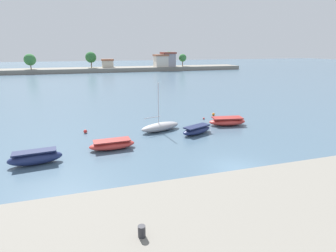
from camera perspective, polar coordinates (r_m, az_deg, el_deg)
name	(u,v)px	position (r m, az deg, el deg)	size (l,w,h in m)	color
ground_plane	(237,169)	(22.42, 14.50, -8.81)	(400.00, 400.00, 0.00)	#476075
seawall_embankment	(314,211)	(16.83, 28.68, -15.53)	(70.04, 7.58, 1.97)	gray
mooring_bollard	(142,231)	(11.60, -5.61, -21.39)	(0.31, 0.31, 0.49)	#2D2D33
moored_boat_0	(35,158)	(24.89, -26.39, -6.08)	(4.30, 1.77, 1.17)	navy
moored_boat_1	(112,145)	(26.16, -11.80, -3.91)	(4.37, 1.77, 0.91)	#C63833
moored_boat_2	(160,127)	(31.24, -1.65, -0.14)	(5.25, 3.06, 5.60)	#9E9EA3
moored_boat_3	(197,130)	(30.28, 6.13, -0.85)	(4.24, 2.83, 0.94)	navy
moored_boat_4	(227,121)	(34.33, 12.48, 0.96)	(4.85, 2.57, 1.01)	#C63833
mooring_buoy_0	(213,114)	(38.96, 9.63, 2.49)	(0.40, 0.40, 0.40)	orange
mooring_buoy_1	(204,118)	(36.68, 7.61, 1.61)	(0.26, 0.26, 0.26)	red
mooring_buoy_2	(85,131)	(31.82, -17.17, -1.10)	(0.42, 0.42, 0.42)	red
distant_shoreline	(118,67)	(116.27, -10.58, 12.29)	(113.56, 11.33, 7.92)	gray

